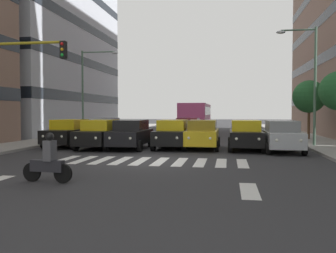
{
  "coord_description": "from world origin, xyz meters",
  "views": [
    {
      "loc": [
        -3.44,
        15.9,
        2.23
      ],
      "look_at": [
        0.32,
        -6.85,
        1.28
      ],
      "focal_mm": 39.07,
      "sensor_mm": 36.0,
      "label": 1
    }
  ],
  "objects_px": {
    "car_3": "(173,134)",
    "traffic_light_gantry": "(7,80)",
    "street_tree_2": "(309,97)",
    "car_0": "(282,136)",
    "motorcycle_with_rider": "(48,162)",
    "car_1": "(246,135)",
    "car_row2_0": "(105,129)",
    "car_5": "(100,134)",
    "car_row2_1": "(188,129)",
    "car_2": "(202,134)",
    "street_lamp_right": "(89,84)",
    "car_6": "(69,133)",
    "car_4": "(131,134)",
    "bus_behind_traffic": "(196,115)",
    "street_lamp_left": "(309,74)"
  },
  "relations": [
    {
      "from": "car_3",
      "to": "traffic_light_gantry",
      "type": "relative_size",
      "value": 0.81
    },
    {
      "from": "street_tree_2",
      "to": "car_0",
      "type": "bearing_deg",
      "value": 69.34
    },
    {
      "from": "motorcycle_with_rider",
      "to": "car_1",
      "type": "bearing_deg",
      "value": -121.07
    },
    {
      "from": "car_row2_0",
      "to": "street_tree_2",
      "type": "distance_m",
      "value": 15.89
    },
    {
      "from": "car_5",
      "to": "street_tree_2",
      "type": "height_order",
      "value": "street_tree_2"
    },
    {
      "from": "street_tree_2",
      "to": "car_3",
      "type": "bearing_deg",
      "value": 38.31
    },
    {
      "from": "car_row2_1",
      "to": "street_tree_2",
      "type": "distance_m",
      "value": 9.5
    },
    {
      "from": "car_2",
      "to": "car_0",
      "type": "bearing_deg",
      "value": 168.89
    },
    {
      "from": "street_lamp_right",
      "to": "car_row2_1",
      "type": "bearing_deg",
      "value": 172.24
    },
    {
      "from": "car_6",
      "to": "car_1",
      "type": "bearing_deg",
      "value": 179.0
    },
    {
      "from": "car_6",
      "to": "car_row2_1",
      "type": "relative_size",
      "value": 1.0
    },
    {
      "from": "car_5",
      "to": "car_row2_0",
      "type": "bearing_deg",
      "value": -73.22
    },
    {
      "from": "car_0",
      "to": "car_4",
      "type": "bearing_deg",
      "value": -1.01
    },
    {
      "from": "car_4",
      "to": "car_5",
      "type": "distance_m",
      "value": 1.89
    },
    {
      "from": "car_row2_1",
      "to": "bus_behind_traffic",
      "type": "distance_m",
      "value": 9.75
    },
    {
      "from": "car_0",
      "to": "car_5",
      "type": "distance_m",
      "value": 10.55
    },
    {
      "from": "car_6",
      "to": "motorcycle_with_rider",
      "type": "height_order",
      "value": "car_6"
    },
    {
      "from": "street_tree_2",
      "to": "traffic_light_gantry",
      "type": "bearing_deg",
      "value": 40.83
    },
    {
      "from": "car_row2_1",
      "to": "traffic_light_gantry",
      "type": "xyz_separation_m",
      "value": [
        6.87,
        12.78,
        2.8
      ]
    },
    {
      "from": "traffic_light_gantry",
      "to": "street_tree_2",
      "type": "distance_m",
      "value": 21.14
    },
    {
      "from": "car_4",
      "to": "street_tree_2",
      "type": "height_order",
      "value": "street_tree_2"
    },
    {
      "from": "street_tree_2",
      "to": "car_1",
      "type": "bearing_deg",
      "value": 56.3
    },
    {
      "from": "car_0",
      "to": "car_5",
      "type": "xyz_separation_m",
      "value": [
        10.55,
        -0.05,
        0.0
      ]
    },
    {
      "from": "motorcycle_with_rider",
      "to": "street_tree_2",
      "type": "distance_m",
      "value": 21.98
    },
    {
      "from": "car_3",
      "to": "car_row2_1",
      "type": "relative_size",
      "value": 1.0
    },
    {
      "from": "car_2",
      "to": "car_row2_1",
      "type": "relative_size",
      "value": 1.0
    },
    {
      "from": "car_6",
      "to": "street_lamp_left",
      "type": "distance_m",
      "value": 15.36
    },
    {
      "from": "car_6",
      "to": "car_2",
      "type": "bearing_deg",
      "value": -179.81
    },
    {
      "from": "car_row2_1",
      "to": "street_lamp_left",
      "type": "bearing_deg",
      "value": 150.63
    },
    {
      "from": "car_row2_0",
      "to": "motorcycle_with_rider",
      "type": "distance_m",
      "value": 17.28
    },
    {
      "from": "car_4",
      "to": "street_lamp_right",
      "type": "height_order",
      "value": "street_lamp_right"
    },
    {
      "from": "car_2",
      "to": "motorcycle_with_rider",
      "type": "distance_m",
      "value": 11.85
    },
    {
      "from": "car_2",
      "to": "street_lamp_left",
      "type": "xyz_separation_m",
      "value": [
        -6.39,
        -1.82,
        3.62
      ]
    },
    {
      "from": "car_2",
      "to": "traffic_light_gantry",
      "type": "bearing_deg",
      "value": 37.55
    },
    {
      "from": "car_3",
      "to": "car_2",
      "type": "bearing_deg",
      "value": -178.56
    },
    {
      "from": "bus_behind_traffic",
      "to": "car_1",
      "type": "bearing_deg",
      "value": 104.87
    },
    {
      "from": "street_lamp_right",
      "to": "car_1",
      "type": "bearing_deg",
      "value": 148.62
    },
    {
      "from": "car_row2_0",
      "to": "street_lamp_right",
      "type": "bearing_deg",
      "value": -41.41
    },
    {
      "from": "car_0",
      "to": "car_row2_1",
      "type": "distance_m",
      "value": 9.37
    },
    {
      "from": "car_0",
      "to": "car_row2_0",
      "type": "xyz_separation_m",
      "value": [
        12.52,
        -6.56,
        0.0
      ]
    },
    {
      "from": "car_2",
      "to": "bus_behind_traffic",
      "type": "bearing_deg",
      "value": -83.63
    },
    {
      "from": "car_5",
      "to": "street_lamp_left",
      "type": "distance_m",
      "value": 13.26
    },
    {
      "from": "car_5",
      "to": "traffic_light_gantry",
      "type": "bearing_deg",
      "value": 67.5
    },
    {
      "from": "street_lamp_left",
      "to": "street_tree_2",
      "type": "relative_size",
      "value": 1.63
    },
    {
      "from": "car_6",
      "to": "street_lamp_left",
      "type": "relative_size",
      "value": 0.61
    },
    {
      "from": "car_2",
      "to": "car_row2_0",
      "type": "relative_size",
      "value": 1.0
    },
    {
      "from": "car_3",
      "to": "street_tree_2",
      "type": "distance_m",
      "value": 12.16
    },
    {
      "from": "car_6",
      "to": "bus_behind_traffic",
      "type": "bearing_deg",
      "value": -112.51
    },
    {
      "from": "car_2",
      "to": "car_row2_0",
      "type": "distance_m",
      "value": 9.86
    },
    {
      "from": "car_6",
      "to": "car_row2_1",
      "type": "xyz_separation_m",
      "value": [
        -6.87,
        -6.32,
        0.0
      ]
    }
  ]
}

